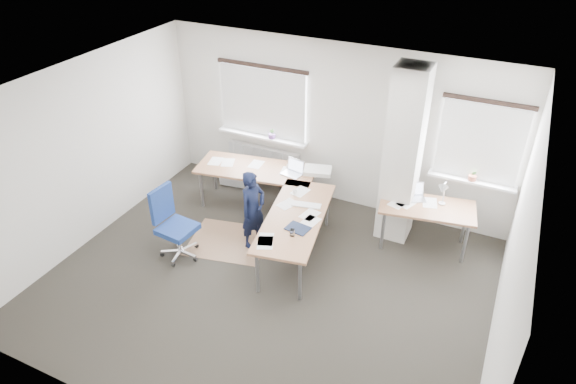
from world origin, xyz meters
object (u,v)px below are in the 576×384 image
at_px(person, 253,210).
at_px(desk_main, 278,192).
at_px(task_chair, 177,238).
at_px(desk_side, 427,209).

bearing_deg(person, desk_main, -1.69).
bearing_deg(task_chair, desk_main, 55.24).
distance_m(desk_main, person, 0.56).
distance_m(desk_main, task_chair, 1.70).
relative_size(desk_main, person, 2.21).
bearing_deg(desk_main, task_chair, -140.32).
xyz_separation_m(desk_main, desk_side, (2.22, 0.55, -0.01)).
relative_size(desk_main, desk_side, 1.88).
distance_m(desk_main, desk_side, 2.29).
height_order(desk_main, desk_side, desk_side).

